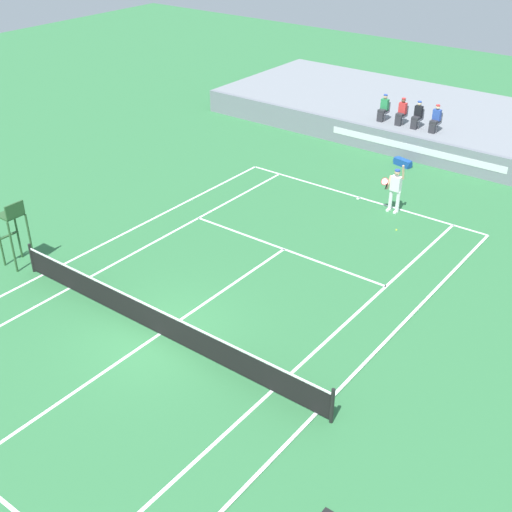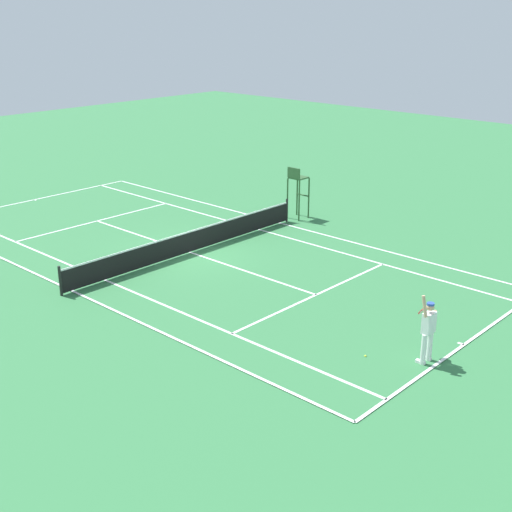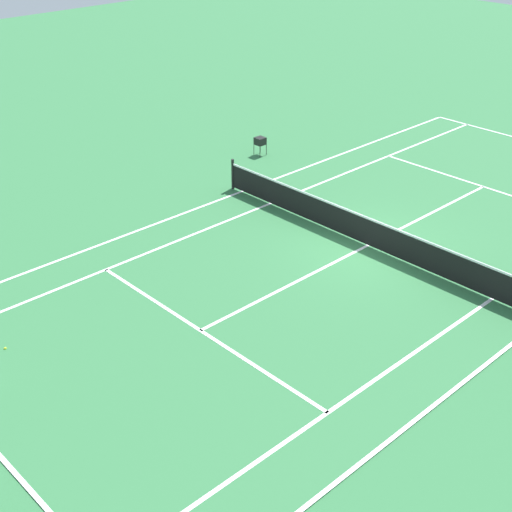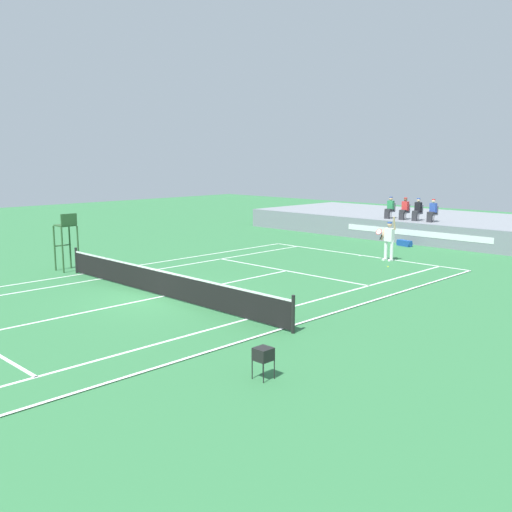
{
  "view_description": "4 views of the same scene",
  "coord_description": "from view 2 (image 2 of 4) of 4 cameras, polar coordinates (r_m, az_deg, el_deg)",
  "views": [
    {
      "loc": [
        11.9,
        -10.94,
        11.95
      ],
      "look_at": [
        0.51,
        4.06,
        1.0
      ],
      "focal_mm": 46.95,
      "sensor_mm": 36.0,
      "label": 1
    },
    {
      "loc": [
        17.55,
        19.86,
        9.36
      ],
      "look_at": [
        0.51,
        4.06,
        1.0
      ],
      "focal_mm": 48.93,
      "sensor_mm": 36.0,
      "label": 2
    },
    {
      "loc": [
        -11.52,
        15.48,
        10.07
      ],
      "look_at": [
        0.51,
        4.06,
        1.0
      ],
      "focal_mm": 51.1,
      "sensor_mm": 36.0,
      "label": 3
    },
    {
      "loc": [
        15.96,
        -11.57,
        4.75
      ],
      "look_at": [
        0.51,
        4.06,
        1.0
      ],
      "focal_mm": 40.77,
      "sensor_mm": 36.0,
      "label": 4
    }
  ],
  "objects": [
    {
      "name": "ground_plane",
      "position": [
        28.11,
        -5.37,
        0.24
      ],
      "size": [
        80.0,
        80.0,
        0.0
      ],
      "primitive_type": "plane",
      "color": "#337542"
    },
    {
      "name": "court",
      "position": [
        28.11,
        -5.37,
        0.26
      ],
      "size": [
        11.08,
        23.88,
        0.03
      ],
      "color": "#337542",
      "rests_on": "ground"
    },
    {
      "name": "tennis_player",
      "position": [
        19.75,
        13.87,
        -5.9
      ],
      "size": [
        0.77,
        0.62,
        2.08
      ],
      "color": "white",
      "rests_on": "ground"
    },
    {
      "name": "umpire_chair",
      "position": [
        32.28,
        3.41,
        5.76
      ],
      "size": [
        0.77,
        0.77,
        2.44
      ],
      "color": "#2D562D",
      "rests_on": "ground"
    },
    {
      "name": "tennis_ball",
      "position": [
        20.13,
        8.94,
        -8.08
      ],
      "size": [
        0.07,
        0.07,
        0.07
      ],
      "primitive_type": "sphere",
      "color": "#D1E533",
      "rests_on": "ground"
    },
    {
      "name": "net",
      "position": [
        27.94,
        -5.4,
        1.25
      ],
      "size": [
        11.98,
        0.1,
        1.07
      ],
      "color": "black",
      "rests_on": "ground"
    }
  ]
}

